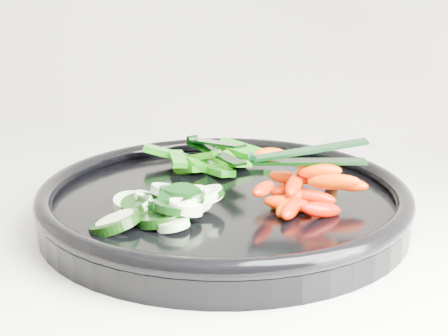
% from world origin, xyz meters
% --- Properties ---
extents(veggie_tray, '(0.38, 0.38, 0.04)m').
position_xyz_m(veggie_tray, '(-0.21, 1.68, 0.95)').
color(veggie_tray, black).
rests_on(veggie_tray, counter).
extents(cucumber_pile, '(0.12, 0.13, 0.04)m').
position_xyz_m(cucumber_pile, '(-0.25, 1.61, 0.96)').
color(cucumber_pile, black).
rests_on(cucumber_pile, veggie_tray).
extents(carrot_pile, '(0.13, 0.14, 0.05)m').
position_xyz_m(carrot_pile, '(-0.13, 1.68, 0.97)').
color(carrot_pile, '#FE6500').
rests_on(carrot_pile, veggie_tray).
extents(pepper_pile, '(0.15, 0.10, 0.04)m').
position_xyz_m(pepper_pile, '(-0.27, 1.77, 0.96)').
color(pepper_pile, '#116109').
rests_on(pepper_pile, veggie_tray).
extents(tong_carrot, '(0.11, 0.05, 0.02)m').
position_xyz_m(tong_carrot, '(-0.13, 1.68, 1.00)').
color(tong_carrot, black).
rests_on(tong_carrot, carrot_pile).
extents(tong_pepper, '(0.10, 0.08, 0.02)m').
position_xyz_m(tong_pepper, '(-0.26, 1.77, 0.98)').
color(tong_pepper, black).
rests_on(tong_pepper, pepper_pile).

